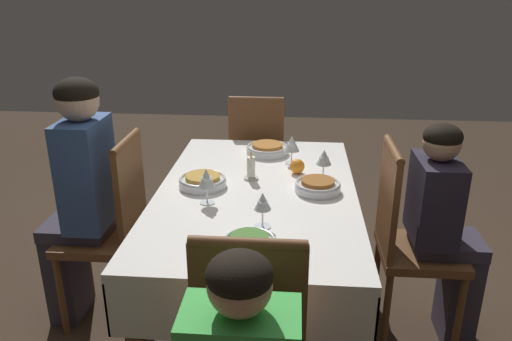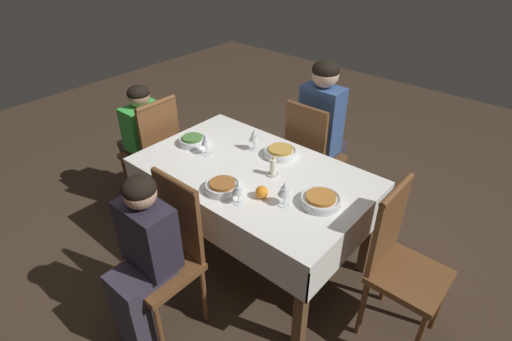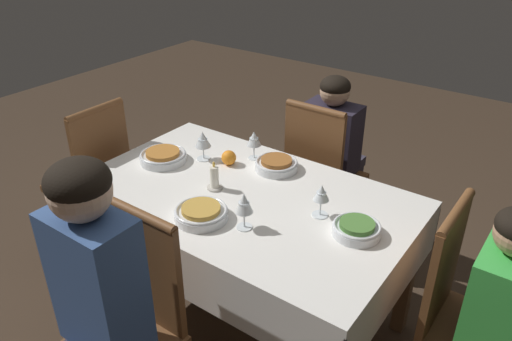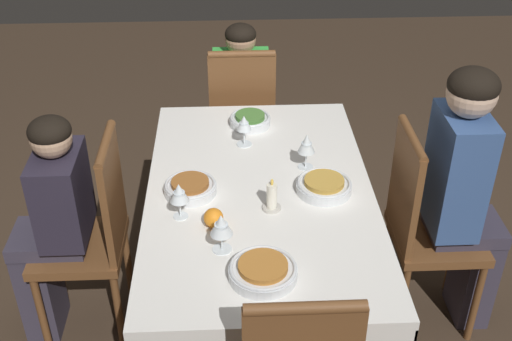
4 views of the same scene
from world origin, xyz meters
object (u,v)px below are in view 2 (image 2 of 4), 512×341
at_px(person_adult_denim, 324,128).
at_px(person_child_dark, 142,261).
at_px(chair_north, 311,154).
at_px(chair_south, 168,252).
at_px(wine_glass_north, 254,135).
at_px(candle_centerpiece, 273,168).
at_px(wine_glass_south, 238,188).
at_px(chair_west, 155,150).
at_px(person_child_green, 141,139).
at_px(bowl_north, 280,152).
at_px(wine_glass_east, 285,189).
at_px(bowl_east, 321,200).
at_px(wine_glass_west, 206,141).
at_px(dining_table, 253,182).
at_px(bowl_south, 222,186).
at_px(bowl_west, 192,140).
at_px(chair_east, 400,260).
at_px(orange_fruit, 262,192).

height_order(person_adult_denim, person_child_dark, person_adult_denim).
xyz_separation_m(chair_north, chair_south, (-0.01, -1.38, 0.00)).
height_order(wine_glass_north, candle_centerpiece, wine_glass_north).
relative_size(person_adult_denim, wine_glass_south, 8.36).
relative_size(chair_west, person_adult_denim, 0.78).
relative_size(person_adult_denim, candle_centerpiece, 8.97).
bearing_deg(person_child_green, bowl_north, 104.38).
height_order(person_adult_denim, person_child_green, person_adult_denim).
bearing_deg(wine_glass_east, bowl_east, 42.52).
distance_m(wine_glass_west, wine_glass_east, 0.73).
distance_m(chair_south, wine_glass_south, 0.52).
height_order(wine_glass_south, bowl_east, wine_glass_south).
distance_m(chair_north, bowl_north, 0.49).
height_order(wine_glass_west, candle_centerpiece, wine_glass_west).
bearing_deg(chair_north, person_adult_denim, -90.00).
bearing_deg(chair_north, chair_south, 89.57).
distance_m(dining_table, chair_south, 0.70).
relative_size(chair_north, candle_centerpiece, 7.00).
bearing_deg(person_child_dark, bowl_south, 87.52).
height_order(chair_north, bowl_west, chair_north).
height_order(chair_west, bowl_north, chair_west).
bearing_deg(dining_table, chair_east, 4.33).
bearing_deg(chair_north, bowl_east, 126.13).
relative_size(chair_south, person_child_green, 0.94).
relative_size(chair_west, bowl_east, 4.17).
bearing_deg(person_child_green, person_adult_denim, 127.95).
bearing_deg(person_adult_denim, dining_table, 90.49).
distance_m(chair_west, person_adult_denim, 1.32).
relative_size(person_adult_denim, wine_glass_west, 8.51).
relative_size(wine_glass_south, bowl_east, 0.64).
height_order(wine_glass_east, orange_fruit, wine_glass_east).
bearing_deg(wine_glass_west, person_child_green, 179.54).
height_order(bowl_east, candle_centerpiece, candle_centerpiece).
xyz_separation_m(chair_east, bowl_east, (-0.46, -0.09, 0.23)).
bearing_deg(candle_centerpiece, wine_glass_north, 150.62).
height_order(dining_table, bowl_west, bowl_west).
bearing_deg(bowl_south, candle_centerpiece, 68.50).
xyz_separation_m(person_child_green, bowl_east, (1.64, 0.03, 0.19)).
xyz_separation_m(chair_east, wine_glass_south, (-0.81, -0.38, 0.30)).
relative_size(person_child_green, bowl_south, 4.96).
xyz_separation_m(person_adult_denim, person_child_dark, (-0.01, -1.68, -0.11)).
distance_m(person_child_dark, wine_glass_north, 1.09).
bearing_deg(bowl_north, bowl_south, -91.56).
xyz_separation_m(dining_table, orange_fruit, (0.22, -0.18, 0.12)).
height_order(person_child_dark, bowl_east, person_child_dark).
bearing_deg(bowl_south, dining_table, 91.57).
bearing_deg(chair_south, person_adult_denim, 89.61).
bearing_deg(bowl_north, wine_glass_south, -75.82).
height_order(chair_north, bowl_east, chair_north).
height_order(dining_table, chair_west, chair_west).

